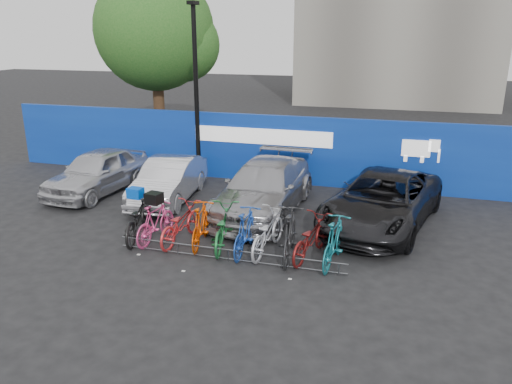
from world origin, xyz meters
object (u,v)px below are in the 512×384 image
at_px(car_2, 264,188).
at_px(bike_6, 267,232).
at_px(car_0, 97,171).
at_px(bike_7, 290,235).
at_px(bike_4, 223,227).
at_px(tree, 160,33).
at_px(bike_rack, 228,254).
at_px(car_1, 169,180).
at_px(bike_1, 156,222).
at_px(bike_0, 137,218).
at_px(bike_9, 334,242).
at_px(bike_5, 246,231).
at_px(bike_8, 310,238).
at_px(bike_2, 180,223).
at_px(lamppost, 196,89).
at_px(bike_3, 201,225).
at_px(car_3, 382,201).

bearing_deg(car_2, bike_6, -70.73).
relative_size(car_0, car_2, 0.82).
bearing_deg(bike_7, bike_4, -10.93).
xyz_separation_m(tree, bike_rack, (6.77, -10.66, -4.91)).
distance_m(car_1, bike_1, 3.26).
relative_size(bike_4, bike_7, 1.00).
xyz_separation_m(bike_0, bike_1, (0.54, -0.05, -0.04)).
bearing_deg(bike_9, bike_5, 6.14).
xyz_separation_m(bike_4, bike_8, (2.21, 0.01, -0.02)).
xyz_separation_m(bike_0, bike_2, (1.18, 0.08, -0.05)).
xyz_separation_m(bike_rack, bike_6, (0.76, 0.73, 0.36)).
relative_size(lamppost, bike_4, 3.06).
bearing_deg(bike_rack, car_0, 147.48).
relative_size(tree, car_2, 1.51).
bearing_deg(car_0, bike_4, -24.30).
xyz_separation_m(bike_1, bike_3, (1.21, 0.09, 0.03)).
distance_m(bike_rack, bike_6, 1.11).
relative_size(bike_rack, bike_3, 3.10).
bearing_deg(lamppost, bike_rack, -61.93).
distance_m(bike_5, bike_8, 1.56).
xyz_separation_m(car_1, bike_0, (0.54, -3.02, -0.11)).
relative_size(tree, lamppost, 1.28).
bearing_deg(bike_4, bike_0, -7.89).
height_order(lamppost, bike_5, lamppost).
bearing_deg(car_0, bike_2, -30.20).
height_order(car_1, bike_5, car_1).
distance_m(bike_0, bike_1, 0.55).
bearing_deg(lamppost, bike_4, -62.03).
relative_size(bike_1, bike_2, 0.89).
bearing_deg(car_1, bike_0, -85.68).
bearing_deg(car_0, bike_6, -19.84).
distance_m(bike_3, bike_4, 0.56).
height_order(car_2, bike_0, car_2).
height_order(bike_0, bike_8, bike_0).
relative_size(bike_4, bike_9, 1.06).
height_order(bike_1, bike_2, bike_1).
bearing_deg(bike_9, car_0, -14.16).
bearing_deg(car_2, car_0, 179.59).
bearing_deg(bike_4, car_3, -154.75).
height_order(bike_1, bike_6, bike_6).
xyz_separation_m(car_3, bike_5, (-3.08, -2.76, -0.17)).
distance_m(bike_1, bike_9, 4.58).
bearing_deg(car_3, bike_1, -140.33).
relative_size(tree, bike_2, 4.07).
bearing_deg(bike_4, car_2, -106.32).
relative_size(car_0, bike_3, 2.35).
bearing_deg(car_0, bike_7, -19.27).
relative_size(car_2, bike_8, 2.69).
height_order(car_2, bike_6, car_2).
bearing_deg(bike_5, bike_rack, 64.92).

